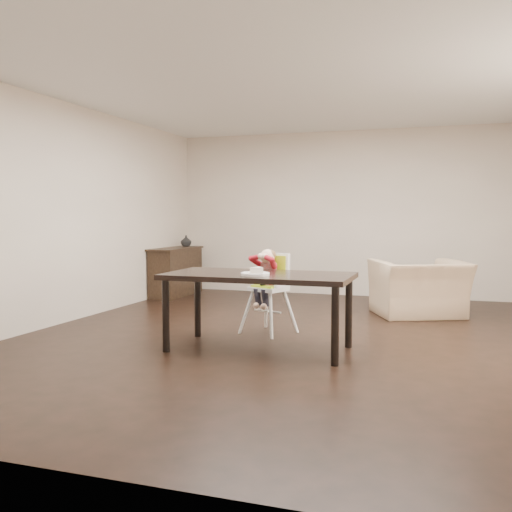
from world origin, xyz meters
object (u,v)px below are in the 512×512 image
(dining_table, at_px, (259,282))
(high_chair, at_px, (270,274))
(sideboard, at_px, (176,271))
(armchair, at_px, (419,279))

(dining_table, xyz_separation_m, high_chair, (-0.14, 0.81, -0.01))
(dining_table, distance_m, high_chair, 0.82)
(high_chair, xyz_separation_m, sideboard, (-2.35, 2.39, -0.27))
(armchair, distance_m, sideboard, 3.96)
(dining_table, xyz_separation_m, sideboard, (-2.48, 3.20, -0.27))
(high_chair, bearing_deg, armchair, 68.70)
(dining_table, relative_size, armchair, 1.61)
(dining_table, distance_m, sideboard, 4.06)
(high_chair, relative_size, armchair, 0.84)
(armchair, bearing_deg, dining_table, 36.36)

